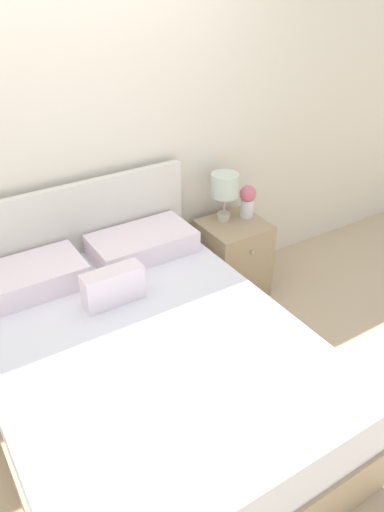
% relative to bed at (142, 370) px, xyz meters
% --- Properties ---
extents(ground_plane, '(12.00, 12.00, 0.00)m').
position_rel_bed_xyz_m(ground_plane, '(0.00, 0.91, -0.32)').
color(ground_plane, '#CCB28E').
extents(wall_back, '(8.00, 0.06, 2.60)m').
position_rel_bed_xyz_m(wall_back, '(0.00, 0.98, 0.98)').
color(wall_back, silver).
rests_on(wall_back, ground_plane).
extents(bed, '(1.55, 1.96, 1.06)m').
position_rel_bed_xyz_m(bed, '(0.00, 0.00, 0.00)').
color(bed, tan).
rests_on(bed, ground_plane).
extents(nightstand, '(0.44, 0.43, 0.58)m').
position_rel_bed_xyz_m(nightstand, '(1.11, 0.69, -0.03)').
color(nightstand, tan).
rests_on(nightstand, ground_plane).
extents(table_lamp, '(0.19, 0.19, 0.35)m').
position_rel_bed_xyz_m(table_lamp, '(1.07, 0.77, 0.51)').
color(table_lamp, beige).
rests_on(table_lamp, nightstand).
extents(flower_vase, '(0.12, 0.12, 0.24)m').
position_rel_bed_xyz_m(flower_vase, '(1.25, 0.73, 0.39)').
color(flower_vase, white).
rests_on(flower_vase, nightstand).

